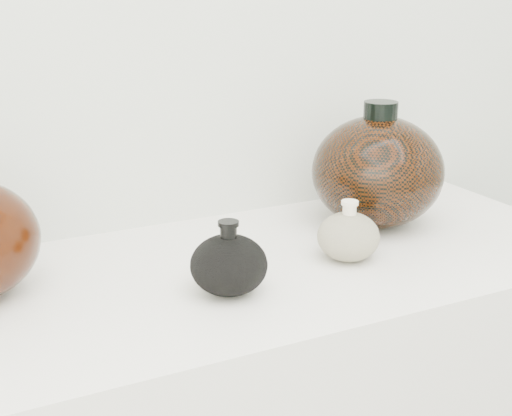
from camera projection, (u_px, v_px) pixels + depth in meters
name	position (u px, v px, depth m)	size (l,w,h in m)	color
black_gourd_vase	(229.00, 264.00, 1.01)	(0.12, 0.12, 0.11)	black
cream_gourd_vase	(348.00, 236.00, 1.14)	(0.12, 0.12, 0.10)	beige
right_round_pot	(377.00, 171.00, 1.28)	(0.26, 0.26, 0.23)	black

